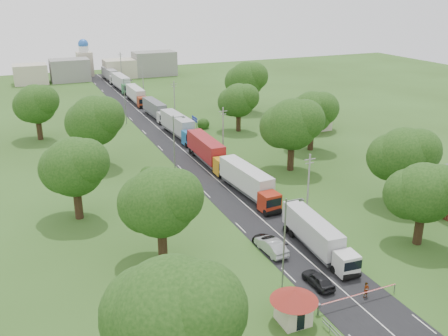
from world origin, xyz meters
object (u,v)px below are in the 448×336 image
boom_barrier (346,299)px  car_lane_front (318,280)px  truck_0 (316,235)px  info_sign (195,122)px  car_lane_mid (271,246)px  guard_booth (294,302)px  pedestrian_near (366,290)px

boom_barrier → car_lane_front: size_ratio=2.20×
truck_0 → info_sign: bearing=86.3°
car_lane_mid → boom_barrier: bearing=94.6°
guard_booth → pedestrian_near: (8.56, 0.50, -1.35)m
guard_booth → info_sign: info_sign is taller
info_sign → car_lane_front: (-7.02, -55.91, -2.29)m
info_sign → car_lane_front: bearing=-97.2°
truck_0 → pedestrian_near: truck_0 is taller
info_sign → truck_0: info_sign is taller
boom_barrier → info_sign: size_ratio=2.25×
truck_0 → car_lane_mid: 5.34m
car_lane_mid → info_sign: bearing=-102.9°
info_sign → car_lane_front: info_sign is taller
boom_barrier → car_lane_mid: 12.11m
info_sign → truck_0: (-3.24, -49.61, -1.02)m
boom_barrier → guard_booth: 5.98m
info_sign → truck_0: bearing=-93.7°
guard_booth → car_lane_mid: 12.78m
info_sign → pedestrian_near: size_ratio=2.51×
car_lane_mid → pedestrian_near: (4.36, -11.50, -0.02)m
car_lane_front → pedestrian_near: size_ratio=2.57×
guard_booth → car_lane_mid: (4.20, 12.00, -1.33)m
guard_booth → car_lane_front: (5.38, 4.09, -1.45)m
truck_0 → car_lane_mid: truck_0 is taller
boom_barrier → guard_booth: (-5.84, -0.00, 1.27)m
car_lane_front → info_sign: bearing=-98.8°
guard_booth → pedestrian_near: guard_booth is taller
car_lane_front → pedestrian_near: 4.80m
boom_barrier → car_lane_front: car_lane_front is taller
pedestrian_near → car_lane_front: bearing=132.0°
boom_barrier → car_lane_front: 4.12m
info_sign → truck_0: 49.73m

